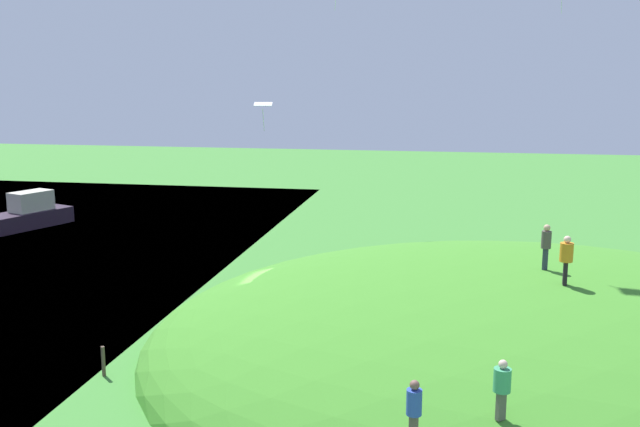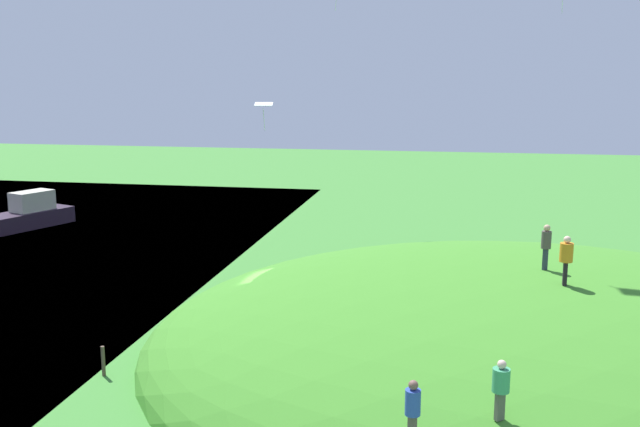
{
  "view_description": "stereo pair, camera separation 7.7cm",
  "coord_description": "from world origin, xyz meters",
  "px_view_note": "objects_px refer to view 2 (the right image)",
  "views": [
    {
      "loc": [
        7.46,
        -29.05,
        10.95
      ],
      "look_at": [
        2.17,
        -0.62,
        5.43
      ],
      "focal_mm": 39.92,
      "sensor_mm": 36.0,
      "label": 1
    },
    {
      "loc": [
        7.54,
        -29.04,
        10.95
      ],
      "look_at": [
        2.17,
        -0.62,
        5.43
      ],
      "focal_mm": 39.92,
      "sensor_mm": 36.0,
      "label": 2
    }
  ],
  "objects_px": {
    "person_walking_path": "(546,241)",
    "mooring_post": "(103,361)",
    "person_near_shore": "(566,255)",
    "kite_7": "(264,105)",
    "boat_on_lake": "(22,216)",
    "person_on_hilltop": "(501,383)",
    "person_watching_kites": "(413,405)"
  },
  "relations": [
    {
      "from": "person_near_shore",
      "to": "person_on_hilltop",
      "type": "xyz_separation_m",
      "value": [
        -2.67,
        -8.2,
        -1.45
      ]
    },
    {
      "from": "person_near_shore",
      "to": "mooring_post",
      "type": "distance_m",
      "value": 17.35
    },
    {
      "from": "person_walking_path",
      "to": "mooring_post",
      "type": "bearing_deg",
      "value": -32.07
    },
    {
      "from": "person_near_shore",
      "to": "person_watching_kites",
      "type": "distance_m",
      "value": 10.38
    },
    {
      "from": "person_on_hilltop",
      "to": "mooring_post",
      "type": "height_order",
      "value": "person_on_hilltop"
    },
    {
      "from": "kite_7",
      "to": "person_watching_kites",
      "type": "bearing_deg",
      "value": -66.65
    },
    {
      "from": "person_near_shore",
      "to": "person_on_hilltop",
      "type": "height_order",
      "value": "person_near_shore"
    },
    {
      "from": "person_on_hilltop",
      "to": "mooring_post",
      "type": "bearing_deg",
      "value": 119.2
    },
    {
      "from": "boat_on_lake",
      "to": "person_watching_kites",
      "type": "relative_size",
      "value": 4.85
    },
    {
      "from": "person_near_shore",
      "to": "kite_7",
      "type": "height_order",
      "value": "kite_7"
    },
    {
      "from": "boat_on_lake",
      "to": "person_watching_kites",
      "type": "distance_m",
      "value": 42.78
    },
    {
      "from": "person_walking_path",
      "to": "mooring_post",
      "type": "relative_size",
      "value": 1.53
    },
    {
      "from": "person_watching_kites",
      "to": "mooring_post",
      "type": "bearing_deg",
      "value": -171.43
    },
    {
      "from": "person_watching_kites",
      "to": "person_on_hilltop",
      "type": "xyz_separation_m",
      "value": [
        2.16,
        0.8,
        0.4
      ]
    },
    {
      "from": "person_watching_kites",
      "to": "person_walking_path",
      "type": "bearing_deg",
      "value": 105.24
    },
    {
      "from": "person_walking_path",
      "to": "person_on_hilltop",
      "type": "height_order",
      "value": "person_walking_path"
    },
    {
      "from": "person_walking_path",
      "to": "mooring_post",
      "type": "height_order",
      "value": "person_walking_path"
    },
    {
      "from": "boat_on_lake",
      "to": "kite_7",
      "type": "bearing_deg",
      "value": -87.71
    },
    {
      "from": "mooring_post",
      "to": "person_walking_path",
      "type": "bearing_deg",
      "value": 15.18
    },
    {
      "from": "person_watching_kites",
      "to": "kite_7",
      "type": "height_order",
      "value": "kite_7"
    },
    {
      "from": "person_walking_path",
      "to": "person_watching_kites",
      "type": "height_order",
      "value": "person_walking_path"
    },
    {
      "from": "boat_on_lake",
      "to": "person_watching_kites",
      "type": "xyz_separation_m",
      "value": [
        30.44,
        -29.99,
        2.05
      ]
    },
    {
      "from": "boat_on_lake",
      "to": "kite_7",
      "type": "height_order",
      "value": "kite_7"
    },
    {
      "from": "boat_on_lake",
      "to": "mooring_post",
      "type": "relative_size",
      "value": 7.32
    },
    {
      "from": "person_near_shore",
      "to": "kite_7",
      "type": "relative_size",
      "value": 1.08
    },
    {
      "from": "boat_on_lake",
      "to": "person_on_hilltop",
      "type": "xyz_separation_m",
      "value": [
        32.6,
        -29.19,
        2.45
      ]
    },
    {
      "from": "person_watching_kites",
      "to": "mooring_post",
      "type": "relative_size",
      "value": 1.51
    },
    {
      "from": "boat_on_lake",
      "to": "person_on_hilltop",
      "type": "bearing_deg",
      "value": -111.13
    },
    {
      "from": "boat_on_lake",
      "to": "person_near_shore",
      "type": "relative_size",
      "value": 4.73
    },
    {
      "from": "mooring_post",
      "to": "person_on_hilltop",
      "type": "bearing_deg",
      "value": -21.99
    },
    {
      "from": "person_on_hilltop",
      "to": "boat_on_lake",
      "type": "bearing_deg",
      "value": 99.34
    },
    {
      "from": "kite_7",
      "to": "person_near_shore",
      "type": "bearing_deg",
      "value": -43.71
    }
  ]
}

